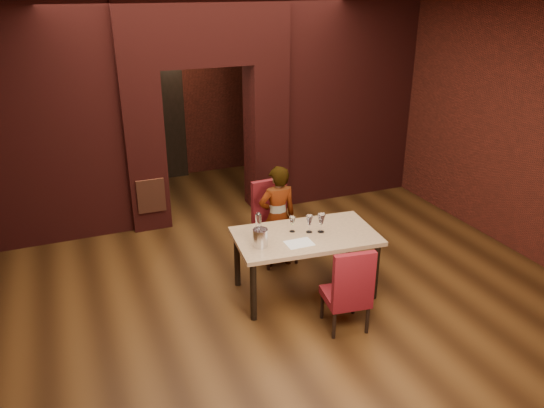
{
  "coord_description": "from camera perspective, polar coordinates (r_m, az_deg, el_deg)",
  "views": [
    {
      "loc": [
        -2.03,
        -5.5,
        3.41
      ],
      "look_at": [
        0.23,
        0.0,
        0.9
      ],
      "focal_mm": 35.0,
      "sensor_mm": 36.0,
      "label": 1
    }
  ],
  "objects": [
    {
      "name": "person_seated",
      "position": [
        6.66,
        0.59,
        -1.39
      ],
      "size": [
        0.5,
        0.34,
        1.35
      ],
      "primitive_type": "imported",
      "rotation": [
        0.0,
        0.0,
        3.11
      ],
      "color": "silver",
      "rests_on": "ground"
    },
    {
      "name": "wine_glass_a",
      "position": [
        6.06,
        2.19,
        -2.2
      ],
      "size": [
        0.07,
        0.07,
        0.18
      ],
      "primitive_type": null,
      "color": "white",
      "rests_on": "dining_table"
    },
    {
      "name": "tasting_sheet",
      "position": [
        5.83,
        2.95,
        -4.23
      ],
      "size": [
        0.3,
        0.22,
        0.0
      ],
      "primitive_type": "cube",
      "rotation": [
        0.0,
        0.0,
        -0.01
      ],
      "color": "white",
      "rests_on": "dining_table"
    },
    {
      "name": "wine_glass_b",
      "position": [
        6.05,
        4.04,
        -2.16
      ],
      "size": [
        0.08,
        0.08,
        0.21
      ],
      "primitive_type": null,
      "color": "white",
      "rests_on": "dining_table"
    },
    {
      "name": "wall_right",
      "position": [
        8.0,
        22.41,
        8.1
      ],
      "size": [
        0.04,
        8.0,
        3.2
      ],
      "primitive_type": "cube",
      "color": "maroon",
      "rests_on": "ground"
    },
    {
      "name": "rear_door_frame",
      "position": [
        9.83,
        -12.28,
        8.47
      ],
      "size": [
        1.02,
        0.04,
        2.22
      ],
      "primitive_type": "cube",
      "color": "black",
      "rests_on": "ground"
    },
    {
      "name": "wall_front",
      "position": [
        3.1,
        25.83,
        -15.48
      ],
      "size": [
        7.0,
        0.04,
        3.2
      ],
      "primitive_type": "cube",
      "color": "maroon",
      "rests_on": "ground"
    },
    {
      "name": "chair_far",
      "position": [
        6.82,
        0.41,
        -2.1
      ],
      "size": [
        0.51,
        0.51,
        1.06
      ],
      "primitive_type": "cube",
      "rotation": [
        0.0,
        0.0,
        0.06
      ],
      "color": "maroon",
      "rests_on": "ground"
    },
    {
      "name": "pillar_left",
      "position": [
        7.91,
        -13.63,
        5.62
      ],
      "size": [
        0.55,
        0.55,
        2.3
      ],
      "primitive_type": "cube",
      "color": "maroon",
      "rests_on": "ground"
    },
    {
      "name": "wall_back",
      "position": [
        9.88,
        -10.35,
        11.97
      ],
      "size": [
        7.0,
        0.04,
        3.2
      ],
      "primitive_type": "cube",
      "color": "maroon",
      "rests_on": "ground"
    },
    {
      "name": "floor",
      "position": [
        6.78,
        -1.84,
        -7.32
      ],
      "size": [
        8.0,
        8.0,
        0.0
      ],
      "primitive_type": "plane",
      "color": "#4A2C12",
      "rests_on": "ground"
    },
    {
      "name": "wing_wall_right",
      "position": [
        8.88,
        7.97,
        10.9
      ],
      "size": [
        2.28,
        0.35,
        3.2
      ],
      "primitive_type": "cube",
      "color": "maroon",
      "rests_on": "ground"
    },
    {
      "name": "pillar_right",
      "position": [
        8.38,
        -0.67,
        7.24
      ],
      "size": [
        0.55,
        0.55,
        2.3
      ],
      "primitive_type": "cube",
      "color": "maroon",
      "rests_on": "ground"
    },
    {
      "name": "chair_near",
      "position": [
        5.62,
        7.95,
        -8.79
      ],
      "size": [
        0.49,
        0.49,
        0.96
      ],
      "primitive_type": "cube",
      "rotation": [
        0.0,
        0.0,
        3.0
      ],
      "color": "maroon",
      "rests_on": "ground"
    },
    {
      "name": "wing_wall_left",
      "position": [
        7.72,
        -24.37,
        7.29
      ],
      "size": [
        2.28,
        0.35,
        3.2
      ],
      "primitive_type": "cube",
      "color": "maroon",
      "rests_on": "ground"
    },
    {
      "name": "lintel",
      "position": [
        7.8,
        -7.56,
        17.84
      ],
      "size": [
        2.45,
        0.55,
        0.9
      ],
      "primitive_type": "cube",
      "color": "maroon",
      "rests_on": "ground"
    },
    {
      "name": "dining_table",
      "position": [
        6.21,
        3.56,
        -6.39
      ],
      "size": [
        1.68,
        1.05,
        0.75
      ],
      "primitive_type": "cube",
      "rotation": [
        0.0,
        0.0,
        -0.09
      ],
      "color": "tan",
      "rests_on": "ground"
    },
    {
      "name": "rear_door",
      "position": [
        9.87,
        -12.33,
        8.52
      ],
      "size": [
        0.9,
        0.08,
        2.1
      ],
      "primitive_type": "cube",
      "color": "black",
      "rests_on": "ground"
    },
    {
      "name": "ceiling",
      "position": [
        5.87,
        -2.26,
        20.81
      ],
      "size": [
        7.0,
        8.0,
        0.04
      ],
      "primitive_type": "cube",
      "color": "silver",
      "rests_on": "ground"
    },
    {
      "name": "vent_panel",
      "position": [
        7.83,
        -12.87,
        0.85
      ],
      "size": [
        0.4,
        0.03,
        0.5
      ],
      "primitive_type": "cube",
      "color": "#AB5231",
      "rests_on": "ground"
    },
    {
      "name": "wine_bucket",
      "position": [
        5.72,
        -1.26,
        -3.66
      ],
      "size": [
        0.17,
        0.17,
        0.2
      ],
      "primitive_type": "cylinder",
      "color": "silver",
      "rests_on": "dining_table"
    },
    {
      "name": "wine_glass_c",
      "position": [
        6.06,
        5.31,
        -2.06
      ],
      "size": [
        0.09,
        0.09,
        0.22
      ],
      "primitive_type": null,
      "color": "white",
      "rests_on": "dining_table"
    },
    {
      "name": "water_bottle",
      "position": [
        5.92,
        -1.46,
        -2.23
      ],
      "size": [
        0.07,
        0.07,
        0.29
      ],
      "primitive_type": "cylinder",
      "color": "white",
      "rests_on": "dining_table"
    },
    {
      "name": "potted_plant",
      "position": [
        7.43,
        5.39,
        -2.72
      ],
      "size": [
        0.39,
        0.34,
        0.42
      ],
      "primitive_type": "imported",
      "rotation": [
        0.0,
        0.0,
        0.02
      ],
      "color": "#305F28",
      "rests_on": "ground"
    }
  ]
}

